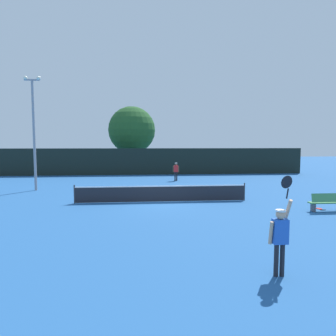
# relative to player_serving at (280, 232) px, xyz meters

# --- Properties ---
(ground_plane) EXTENTS (120.00, 120.00, 0.00)m
(ground_plane) POSITION_rel_player_serving_xyz_m (-2.36, 10.02, -1.15)
(ground_plane) COLOR #235693
(tennis_net) EXTENTS (10.10, 0.08, 1.07)m
(tennis_net) POSITION_rel_player_serving_xyz_m (-2.36, 10.02, -0.64)
(tennis_net) COLOR #232328
(tennis_net) RESTS_ON ground
(perimeter_fence) EXTENTS (34.52, 0.12, 2.94)m
(perimeter_fence) POSITION_rel_player_serving_xyz_m (-2.36, 25.61, 0.32)
(perimeter_fence) COLOR black
(perimeter_fence) RESTS_ON ground
(player_serving) EXTENTS (0.68, 0.40, 2.59)m
(player_serving) POSITION_rel_player_serving_xyz_m (0.00, 0.00, 0.00)
(player_serving) COLOR blue
(player_serving) RESTS_ON ground
(player_receiving) EXTENTS (0.57, 0.25, 1.67)m
(player_receiving) POSITION_rel_player_serving_xyz_m (-0.36, 19.86, -0.13)
(player_receiving) COLOR red
(player_receiving) RESTS_ON ground
(tennis_ball) EXTENTS (0.07, 0.07, 0.07)m
(tennis_ball) POSITION_rel_player_serving_xyz_m (-5.20, 10.52, -1.12)
(tennis_ball) COLOR #CCE033
(tennis_ball) RESTS_ON ground
(spare_racket) EXTENTS (0.28, 0.52, 0.04)m
(spare_racket) POSITION_rel_player_serving_xyz_m (5.76, 7.34, -1.13)
(spare_racket) COLOR black
(spare_racket) RESTS_ON ground
(courtside_bench) EXTENTS (1.80, 0.44, 0.95)m
(courtside_bench) POSITION_rel_player_serving_xyz_m (5.79, 6.77, -0.67)
(courtside_bench) COLOR #478C4C
(courtside_bench) RESTS_ON ground
(light_pole) EXTENTS (1.18, 0.28, 8.26)m
(light_pole) POSITION_rel_player_serving_xyz_m (-11.30, 15.23, 3.55)
(light_pole) COLOR gray
(light_pole) RESTS_ON ground
(large_tree) EXTENTS (5.97, 5.97, 8.19)m
(large_tree) POSITION_rel_player_serving_xyz_m (-4.74, 31.01, 4.04)
(large_tree) COLOR brown
(large_tree) RESTS_ON ground
(parked_car_near) EXTENTS (2.10, 4.29, 1.69)m
(parked_car_near) POSITION_rel_player_serving_xyz_m (-5.48, 34.31, -0.38)
(parked_car_near) COLOR navy
(parked_car_near) RESTS_ON ground
(parked_car_mid) EXTENTS (1.95, 4.22, 1.69)m
(parked_car_mid) POSITION_rel_player_serving_xyz_m (4.55, 32.30, -0.38)
(parked_car_mid) COLOR white
(parked_car_mid) RESTS_ON ground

